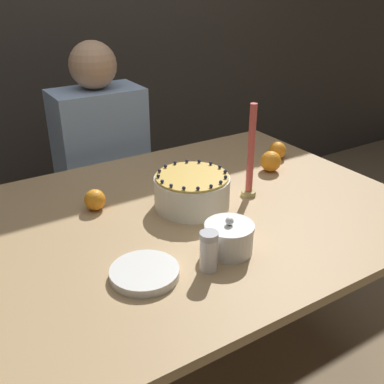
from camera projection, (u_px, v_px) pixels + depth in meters
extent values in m
plane|color=#8C7556|center=(183.00, 370.00, 1.82)|extent=(12.00, 12.00, 0.00)
cube|color=#38332D|center=(42.00, 5.00, 2.32)|extent=(8.00, 0.05, 2.60)
cube|color=tan|center=(181.00, 217.00, 1.51)|extent=(1.55, 1.12, 0.03)
cylinder|color=tan|center=(249.00, 203.00, 2.39)|extent=(0.07, 0.07, 0.70)
cylinder|color=white|center=(192.00, 192.00, 1.53)|extent=(0.26, 0.26, 0.11)
cylinder|color=gold|center=(192.00, 176.00, 1.50)|extent=(0.25, 0.25, 0.01)
sphere|color=#23284C|center=(220.00, 167.00, 1.55)|extent=(0.01, 0.01, 0.01)
sphere|color=#23284C|center=(211.00, 163.00, 1.58)|extent=(0.01, 0.01, 0.01)
sphere|color=#23284C|center=(199.00, 161.00, 1.59)|extent=(0.01, 0.01, 0.01)
sphere|color=#23284C|center=(187.00, 161.00, 1.60)|extent=(0.01, 0.01, 0.01)
sphere|color=#23284C|center=(175.00, 163.00, 1.58)|extent=(0.01, 0.01, 0.01)
sphere|color=#23284C|center=(165.00, 166.00, 1.55)|extent=(0.01, 0.01, 0.01)
sphere|color=#23284C|center=(159.00, 171.00, 1.52)|extent=(0.01, 0.01, 0.01)
sphere|color=#23284C|center=(158.00, 176.00, 1.48)|extent=(0.01, 0.01, 0.01)
sphere|color=#23284C|center=(162.00, 181.00, 1.44)|extent=(0.01, 0.01, 0.01)
sphere|color=#23284C|center=(171.00, 186.00, 1.41)|extent=(0.01, 0.01, 0.01)
sphere|color=#23284C|center=(184.00, 188.00, 1.40)|extent=(0.01, 0.01, 0.01)
sphere|color=#23284C|center=(198.00, 188.00, 1.39)|extent=(0.01, 0.01, 0.01)
sphere|color=#23284C|center=(211.00, 186.00, 1.41)|extent=(0.01, 0.01, 0.01)
sphere|color=#23284C|center=(221.00, 182.00, 1.44)|extent=(0.01, 0.01, 0.01)
sphere|color=#23284C|center=(226.00, 177.00, 1.47)|extent=(0.01, 0.01, 0.01)
sphere|color=#23284C|center=(225.00, 172.00, 1.51)|extent=(0.01, 0.01, 0.01)
cylinder|color=white|center=(230.00, 240.00, 1.28)|extent=(0.14, 0.14, 0.08)
cylinder|color=white|center=(231.00, 226.00, 1.26)|extent=(0.14, 0.14, 0.01)
sphere|color=white|center=(231.00, 221.00, 1.26)|extent=(0.02, 0.02, 0.02)
cylinder|color=white|center=(209.00, 254.00, 1.20)|extent=(0.05, 0.05, 0.10)
cylinder|color=silver|center=(209.00, 236.00, 1.17)|extent=(0.05, 0.05, 0.02)
cylinder|color=white|center=(145.00, 275.00, 1.19)|extent=(0.19, 0.19, 0.01)
cylinder|color=white|center=(145.00, 273.00, 1.18)|extent=(0.19, 0.19, 0.01)
cylinder|color=white|center=(144.00, 270.00, 1.18)|extent=(0.19, 0.19, 0.01)
cylinder|color=tan|center=(248.00, 193.00, 1.62)|extent=(0.05, 0.05, 0.02)
cylinder|color=#CC4C47|center=(251.00, 149.00, 1.55)|extent=(0.02, 0.02, 0.32)
sphere|color=orange|center=(95.00, 200.00, 1.51)|extent=(0.07, 0.07, 0.07)
sphere|color=orange|center=(271.00, 161.00, 1.81)|extent=(0.08, 0.08, 0.08)
sphere|color=orange|center=(277.00, 150.00, 1.93)|extent=(0.07, 0.07, 0.07)
cube|color=#473D33|center=(109.00, 238.00, 2.31)|extent=(0.34, 0.34, 0.45)
cube|color=#99B7E0|center=(101.00, 147.00, 2.09)|extent=(0.40, 0.24, 0.54)
sphere|color=tan|center=(93.00, 65.00, 1.92)|extent=(0.21, 0.21, 0.21)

